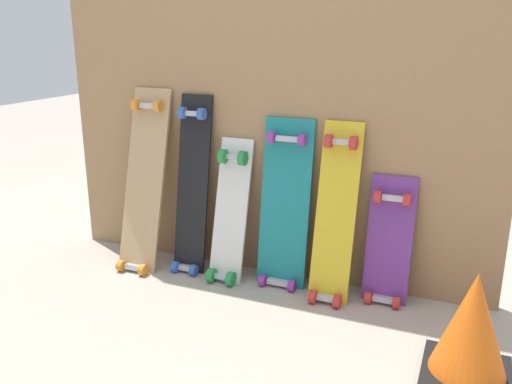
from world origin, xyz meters
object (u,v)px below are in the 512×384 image
object	(u,v)px
skateboard_black	(192,192)
skateboard_white	(230,217)
skateboard_purple	(388,248)
traffic_cone	(472,327)
skateboard_teal	(284,211)
skateboard_yellow	(335,221)
skateboard_natural	(144,187)

from	to	relation	value
skateboard_black	skateboard_white	xyz separation A→B (m)	(0.21, -0.02, -0.09)
skateboard_black	skateboard_purple	bearing A→B (deg)	1.49
skateboard_white	traffic_cone	distance (m)	1.16
skateboard_teal	skateboard_purple	xyz separation A→B (m)	(0.47, 0.01, -0.11)
skateboard_yellow	skateboard_purple	world-z (taller)	skateboard_yellow
skateboard_black	traffic_cone	world-z (taller)	skateboard_black
skateboard_white	skateboard_purple	bearing A→B (deg)	3.62
skateboard_black	skateboard_yellow	xyz separation A→B (m)	(0.71, -0.02, -0.04)
skateboard_white	skateboard_teal	world-z (taller)	skateboard_teal
skateboard_black	skateboard_teal	xyz separation A→B (m)	(0.47, 0.02, -0.04)
skateboard_yellow	skateboard_purple	xyz separation A→B (m)	(0.23, 0.05, -0.11)
skateboard_natural	skateboard_teal	xyz separation A→B (m)	(0.71, 0.06, -0.05)
skateboard_black	traffic_cone	distance (m)	1.37
skateboard_purple	traffic_cone	world-z (taller)	skateboard_purple
skateboard_natural	skateboard_black	xyz separation A→B (m)	(0.24, 0.05, -0.01)
traffic_cone	skateboard_yellow	bearing A→B (deg)	145.00
skateboard_teal	skateboard_purple	world-z (taller)	skateboard_teal
skateboard_white	traffic_cone	bearing A→B (deg)	-20.66
skateboard_black	skateboard_white	world-z (taller)	skateboard_black
skateboard_yellow	skateboard_purple	size ratio (longest dim) A/B	1.35
skateboard_natural	traffic_cone	world-z (taller)	skateboard_natural
skateboard_teal	skateboard_purple	distance (m)	0.48
skateboard_white	traffic_cone	size ratio (longest dim) A/B	1.86
skateboard_natural	traffic_cone	bearing A→B (deg)	-13.96
skateboard_natural	skateboard_yellow	distance (m)	0.95
skateboard_yellow	skateboard_teal	bearing A→B (deg)	170.80
skateboard_black	traffic_cone	size ratio (longest dim) A/B	2.37
skateboard_white	skateboard_purple	world-z (taller)	skateboard_white
skateboard_natural	skateboard_purple	size ratio (longest dim) A/B	1.52
skateboard_yellow	traffic_cone	xyz separation A→B (m)	(0.58, -0.40, -0.16)
skateboard_black	skateboard_white	bearing A→B (deg)	-5.90
skateboard_white	skateboard_natural	bearing A→B (deg)	-176.57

